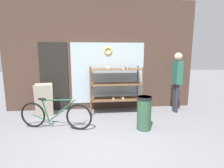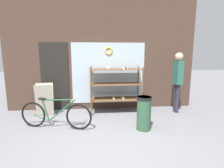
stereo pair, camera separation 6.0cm
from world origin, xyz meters
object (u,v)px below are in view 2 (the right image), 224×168
at_px(pedestrian, 178,77).
at_px(trash_bin, 144,112).
at_px(bicycle, 55,114).
at_px(sandwich_board, 45,100).
at_px(display_case, 116,85).

height_order(pedestrian, trash_bin, pedestrian).
distance_m(bicycle, sandwich_board, 1.06).
xyz_separation_m(bicycle, trash_bin, (2.07, -0.27, 0.09)).
distance_m(sandwich_board, trash_bin, 2.84).
distance_m(display_case, pedestrian, 1.84).
height_order(display_case, trash_bin, display_case).
height_order(display_case, pedestrian, pedestrian).
xyz_separation_m(bicycle, sandwich_board, (-0.50, 0.93, 0.13)).
bearing_deg(display_case, trash_bin, -69.42).
xyz_separation_m(sandwich_board, trash_bin, (2.57, -1.20, -0.04)).
relative_size(display_case, bicycle, 0.89).
bearing_deg(sandwich_board, pedestrian, -10.26).
xyz_separation_m(display_case, pedestrian, (1.82, -0.18, 0.23)).
bearing_deg(pedestrian, bicycle, -78.17).
bearing_deg(sandwich_board, bicycle, -71.19).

